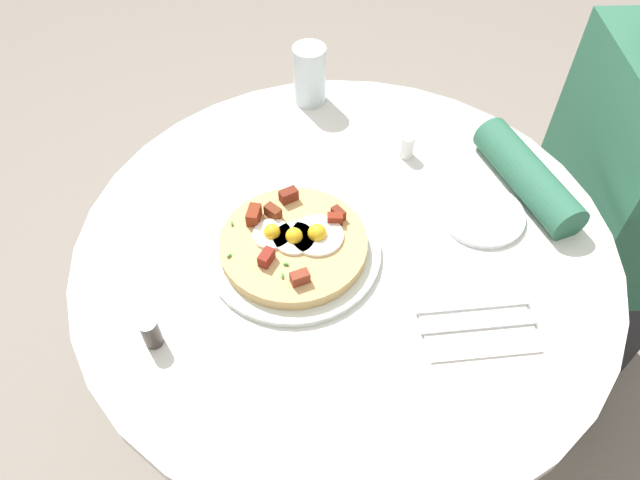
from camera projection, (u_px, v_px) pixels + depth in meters
name	position (u px, v px, depth m)	size (l,w,h in m)	color
ground_plane	(337.00, 417.00, 1.59)	(6.00, 6.00, 0.00)	gray
dining_table	(343.00, 299.00, 1.16)	(0.92, 0.92, 0.73)	silver
person_seated	(602.00, 227.00, 1.34)	(0.42, 0.48, 1.14)	#2D2D33
pizza_plate	(294.00, 251.00, 1.00)	(0.29, 0.29, 0.01)	silver
breakfast_pizza	(294.00, 243.00, 0.99)	(0.24, 0.24, 0.05)	tan
bread_plate	(481.00, 215.00, 1.06)	(0.15, 0.15, 0.01)	white
napkin	(475.00, 317.00, 0.92)	(0.17, 0.14, 0.00)	white
fork	(472.00, 306.00, 0.93)	(0.18, 0.01, 0.01)	silver
knife	(478.00, 326.00, 0.91)	(0.18, 0.01, 0.01)	silver
water_glass	(310.00, 75.00, 1.23)	(0.07, 0.07, 0.12)	silver
salt_shaker	(407.00, 146.00, 1.14)	(0.03, 0.03, 0.05)	white
pepper_shaker	(151.00, 332.00, 0.88)	(0.03, 0.03, 0.05)	#3F3833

